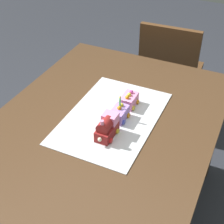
% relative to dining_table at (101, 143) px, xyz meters
% --- Properties ---
extents(ground_plane, '(8.00, 8.00, 0.00)m').
position_rel_dining_table_xyz_m(ground_plane, '(0.00, 0.00, -0.63)').
color(ground_plane, '#2D3038').
extents(dining_table, '(1.40, 1.00, 0.74)m').
position_rel_dining_table_xyz_m(dining_table, '(0.00, 0.00, 0.00)').
color(dining_table, '#4C331E').
rests_on(dining_table, ground).
extents(chair, '(0.42, 0.42, 0.86)m').
position_rel_dining_table_xyz_m(chair, '(1.03, -0.03, -0.16)').
color(chair, brown).
rests_on(chair, ground).
extents(cake_board, '(0.60, 0.40, 0.00)m').
position_rel_dining_table_xyz_m(cake_board, '(0.07, -0.02, 0.11)').
color(cake_board, silver).
rests_on(cake_board, dining_table).
extents(cake_locomotive, '(0.14, 0.08, 0.12)m').
position_rel_dining_table_xyz_m(cake_locomotive, '(-0.05, -0.06, 0.16)').
color(cake_locomotive, maroon).
rests_on(cake_locomotive, cake_board).
extents(cake_car_hopper_lavender, '(0.10, 0.08, 0.07)m').
position_rel_dining_table_xyz_m(cake_car_hopper_lavender, '(0.08, -0.06, 0.14)').
color(cake_car_hopper_lavender, '#AD84E0').
rests_on(cake_car_hopper_lavender, cake_board).
extents(cake_car_flatbed_bubblegum, '(0.10, 0.08, 0.07)m').
position_rel_dining_table_xyz_m(cake_car_flatbed_bubblegum, '(0.20, -0.06, 0.14)').
color(cake_car_flatbed_bubblegum, pink).
rests_on(cake_car_flatbed_bubblegum, cake_board).
extents(birthday_candle, '(0.01, 0.01, 0.06)m').
position_rel_dining_table_xyz_m(birthday_candle, '(0.08, -0.06, 0.21)').
color(birthday_candle, '#66D872').
rests_on(birthday_candle, cake_car_hopper_lavender).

